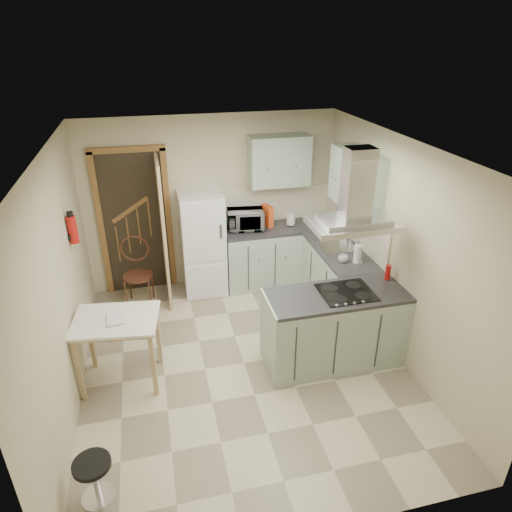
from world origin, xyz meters
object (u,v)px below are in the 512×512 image
object	(u,v)px
drop_leaf_table	(120,350)
stool	(95,480)
extractor_hood	(353,224)
peninsula	(335,328)
microwave	(245,220)
fridge	(203,244)
bentwood_chair	(138,276)

from	to	relation	value
drop_leaf_table	stool	distance (m)	1.44
drop_leaf_table	extractor_hood	bearing A→B (deg)	2.91
stool	peninsula	bearing A→B (deg)	24.99
peninsula	microwave	xyz separation A→B (m)	(-0.58, 2.02, 0.59)
fridge	stool	size ratio (longest dim) A/B	3.64
stool	drop_leaf_table	bearing A→B (deg)	82.06
bentwood_chair	microwave	bearing A→B (deg)	17.00
fridge	bentwood_chair	world-z (taller)	fridge
extractor_hood	bentwood_chair	distance (m)	3.15
fridge	drop_leaf_table	distance (m)	2.13
fridge	drop_leaf_table	world-z (taller)	fridge
fridge	extractor_hood	xyz separation A→B (m)	(1.32, -1.98, 0.97)
bentwood_chair	extractor_hood	bearing A→B (deg)	-29.92
stool	microwave	world-z (taller)	microwave
fridge	bentwood_chair	distance (m)	1.01
stool	microwave	xyz separation A→B (m)	(1.99, 3.22, 0.84)
stool	microwave	size ratio (longest dim) A/B	0.80
peninsula	drop_leaf_table	bearing A→B (deg)	174.72
fridge	drop_leaf_table	bearing A→B (deg)	-123.09
peninsula	bentwood_chair	xyz separation A→B (m)	(-2.16, 1.78, 0.00)
bentwood_chair	drop_leaf_table	bearing A→B (deg)	-89.37
drop_leaf_table	bentwood_chair	distance (m)	1.57
stool	microwave	distance (m)	3.87
fridge	drop_leaf_table	xyz separation A→B (m)	(-1.15, -1.76, -0.34)
stool	extractor_hood	bearing A→B (deg)	24.16
extractor_hood	drop_leaf_table	xyz separation A→B (m)	(-2.47, 0.22, -1.31)
fridge	peninsula	world-z (taller)	fridge
extractor_hood	bentwood_chair	world-z (taller)	extractor_hood
extractor_hood	stool	bearing A→B (deg)	-155.84
peninsula	fridge	bearing A→B (deg)	121.74
drop_leaf_table	stool	bearing A→B (deg)	-89.97
extractor_hood	drop_leaf_table	distance (m)	2.81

